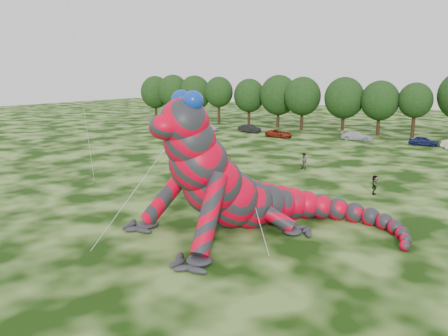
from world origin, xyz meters
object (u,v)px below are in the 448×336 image
object	(u,v)px
tree_2	(195,98)
tree_8	(379,108)
spectator_0	(228,163)
car_4	(424,141)
tree_1	(173,97)
spectator_1	(304,161)
car_1	(250,129)
tree_3	(219,100)
inflatable_gecko	(247,159)
car_3	(357,136)
car_0	(210,127)
tree_9	(414,110)
car_2	(279,133)
tree_0	(156,97)
tree_7	(344,105)
tree_5	(278,101)
tree_4	(249,102)
tree_6	(302,104)
spectator_4	(206,141)
spectator_5	(375,185)

from	to	relation	value
tree_2	tree_8	bearing A→B (deg)	-2.62
spectator_0	car_4	bearing A→B (deg)	31.67
tree_1	spectator_1	xyz separation A→B (m)	(44.21, -32.16, -4.03)
car_1	car_4	bearing A→B (deg)	-82.29
tree_3	spectator_0	size ratio (longest dim) A/B	5.51
inflatable_gecko	car_3	distance (m)	42.82
tree_3	car_0	bearing A→B (deg)	-64.72
tree_9	car_2	world-z (taller)	tree_9
car_0	spectator_0	distance (m)	32.84
tree_3	car_0	world-z (taller)	tree_3
tree_0	tree_7	world-z (taller)	tree_0
tree_7	car_1	distance (m)	16.43
tree_2	tree_5	bearing A→B (deg)	-0.94
tree_4	spectator_1	xyz separation A→B (m)	(25.49, -32.82, -3.66)
tree_6	spectator_4	world-z (taller)	tree_6
tree_7	car_2	bearing A→B (deg)	-122.57
car_4	spectator_1	world-z (taller)	spectator_1
spectator_1	car_3	bearing A→B (deg)	115.08
car_1	car_2	xyz separation A→B (m)	(6.92, -2.62, -0.05)
tree_6	car_1	bearing A→B (deg)	-128.32
tree_7	car_3	size ratio (longest dim) A/B	2.02
tree_3	tree_6	world-z (taller)	tree_6
tree_3	spectator_0	distance (m)	44.14
spectator_4	spectator_1	bearing A→B (deg)	-0.53
tree_1	tree_2	size ratio (longest dim) A/B	1.02
car_2	spectator_0	world-z (taller)	spectator_0
tree_4	spectator_5	bearing A→B (deg)	-48.44
tree_9	spectator_4	distance (m)	33.99
tree_0	car_0	world-z (taller)	tree_0
tree_4	tree_6	bearing A→B (deg)	-9.53
tree_8	car_3	size ratio (longest dim) A/B	1.91
tree_0	spectator_1	bearing A→B (deg)	-33.48
car_0	spectator_4	world-z (taller)	spectator_4
car_4	tree_3	bearing A→B (deg)	74.56
tree_1	tree_6	size ratio (longest dim) A/B	1.03
tree_7	car_4	world-z (taller)	tree_7
tree_5	car_1	distance (m)	10.58
tree_8	car_1	bearing A→B (deg)	-157.23
tree_4	car_3	bearing A→B (deg)	-20.54
tree_1	tree_5	size ratio (longest dim) A/B	1.00
car_2	tree_1	bearing A→B (deg)	80.61
tree_1	tree_3	distance (m)	12.68
tree_4	spectator_5	size ratio (longest dim) A/B	5.56
tree_9	car_1	distance (m)	26.58
tree_3	spectator_1	world-z (taller)	tree_3
tree_5	spectator_0	bearing A→B (deg)	-71.45
car_1	spectator_0	world-z (taller)	spectator_0
tree_0	tree_1	distance (m)	6.32
tree_1	spectator_5	bearing A→B (deg)	-35.67
tree_0	tree_4	bearing A→B (deg)	-1.20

